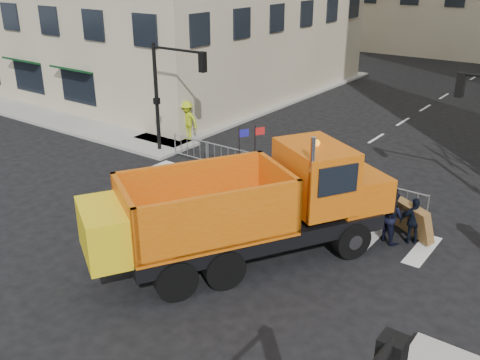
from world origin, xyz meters
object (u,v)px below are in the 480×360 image
Objects in this scene: cop_a at (346,208)px; worker at (187,120)px; plow_truck at (246,206)px; cop_c at (414,221)px; cop_b at (391,216)px.

cop_a is 11.94m from worker.
plow_truck reaches higher than cop_a.
plow_truck is 5.89m from cop_c.
plow_truck is 4.35m from cop_a.
cop_c is 0.81× the size of worker.
worker reaches higher than cop_c.
cop_b reaches higher than cop_c.
cop_b is (1.64, 0.05, 0.12)m from cop_a.
plow_truck is 5.19m from cop_b.
cop_c is 14.06m from worker.
cop_a is 2.36m from cop_c.
cop_a is at bearing -27.34° from cop_c.
plow_truck reaches higher than cop_b.
plow_truck is at bearing -42.93° from worker.
plow_truck is at bearing 11.11° from cop_c.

